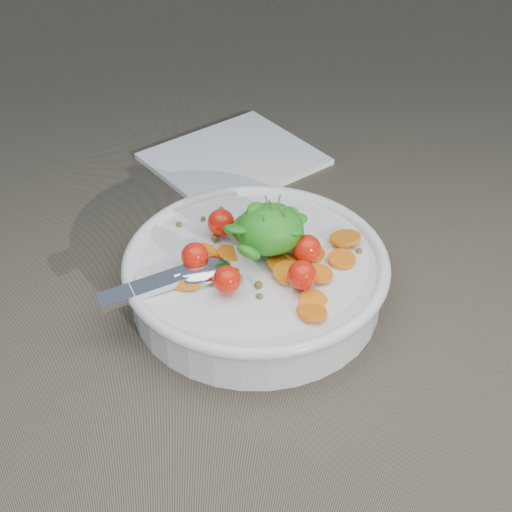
{
  "coord_description": "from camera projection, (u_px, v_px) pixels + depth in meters",
  "views": [
    {
      "loc": [
        -0.02,
        -0.47,
        0.44
      ],
      "look_at": [
        0.03,
        0.02,
        0.05
      ],
      "focal_mm": 50.0,
      "sensor_mm": 36.0,
      "label": 1
    }
  ],
  "objects": [
    {
      "name": "bowl",
      "position": [
        256.0,
        274.0,
        0.64
      ],
      "size": [
        0.26,
        0.24,
        0.1
      ],
      "color": "white",
      "rests_on": "ground"
    },
    {
      "name": "ground",
      "position": [
        228.0,
        315.0,
        0.64
      ],
      "size": [
        6.0,
        6.0,
        0.0
      ],
      "primitive_type": "plane",
      "color": "#716650",
      "rests_on": "ground"
    },
    {
      "name": "napkin",
      "position": [
        234.0,
        159.0,
        0.85
      ],
      "size": [
        0.24,
        0.23,
        0.01
      ],
      "primitive_type": "cube",
      "rotation": [
        0.0,
        0.0,
        0.57
      ],
      "color": "white",
      "rests_on": "ground"
    }
  ]
}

